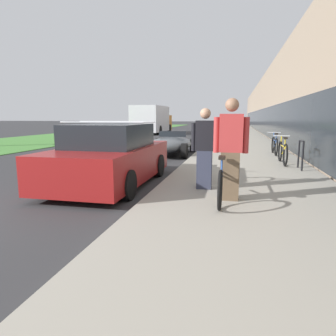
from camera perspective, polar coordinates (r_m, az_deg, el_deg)
name	(u,v)px	position (r m, az deg, el deg)	size (l,w,h in m)	color
sidewalk_slab	(239,137)	(24.14, 13.44, 5.74)	(3.95, 70.00, 0.12)	gray
storefront_facade	(313,106)	(32.93, 25.95, 10.63)	(10.01, 70.00, 5.42)	gray
lawn_strip	(98,133)	(31.19, -13.13, 6.50)	(7.71, 70.00, 0.03)	#478438
tandem_bicycle	(223,176)	(5.92, 10.40, -1.45)	(0.52, 2.85, 0.84)	black
person_rider	(231,150)	(5.46, 11.83, 3.43)	(0.62, 0.24, 1.82)	brown
person_bystander	(205,149)	(6.26, 7.01, 3.65)	(0.57, 0.22, 1.67)	#33384C
bike_rack_hoop	(301,152)	(9.39, 23.99, 2.87)	(0.05, 0.60, 0.84)	black
cruiser_bike_nearest	(283,152)	(10.32, 21.01, 2.83)	(0.52, 1.80, 0.89)	black
cruiser_bike_middle	(275,145)	(12.82, 19.64, 4.12)	(0.52, 1.69, 0.88)	black
parked_sedan_curbside	(110,157)	(7.26, -10.95, 2.05)	(1.98, 4.05, 1.51)	maroon
vintage_roadster_curbside	(170,145)	(13.04, 0.39, 4.50)	(1.89, 4.19, 0.99)	#4C5156
moving_truck	(152,120)	(29.72, -3.02, 9.17)	(2.57, 7.16, 2.64)	orange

